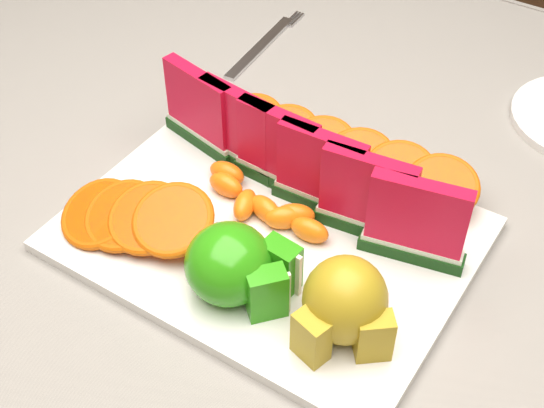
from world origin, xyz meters
The scene contains 10 objects.
table centered at (0.00, 0.00, 0.65)m, with size 1.40×0.90×0.75m.
tablecloth centered at (0.00, 0.00, 0.72)m, with size 1.53×1.03×0.20m.
platter centered at (0.06, -0.10, 0.76)m, with size 0.40×0.30×0.01m.
apple_cluster centered at (0.08, -0.18, 0.80)m, with size 0.12×0.11×0.08m.
pear_cluster centered at (0.18, -0.17, 0.81)m, with size 0.09×0.10×0.08m.
fork centered at (-0.15, 0.21, 0.76)m, with size 0.03×0.20×0.00m.
watermelon_row centered at (0.06, -0.04, 0.82)m, with size 0.39×0.07×0.10m.
orange_fan_front centered at (-0.05, -0.17, 0.79)m, with size 0.18×0.12×0.05m.
orange_fan_back centered at (0.07, 0.03, 0.79)m, with size 0.33×0.10×0.05m.
tangerine_segments centered at (0.04, -0.08, 0.78)m, with size 0.16×0.07×0.03m.
Camera 1 is at (0.36, -0.55, 1.33)m, focal length 50.00 mm.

